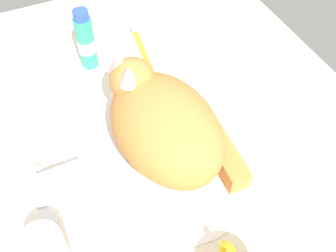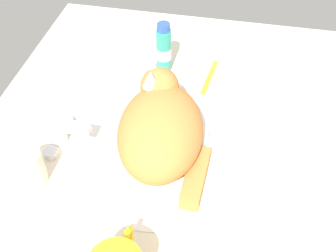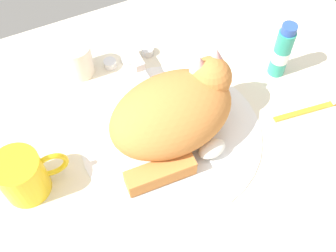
{
  "view_description": "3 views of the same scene",
  "coord_description": "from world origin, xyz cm",
  "views": [
    {
      "loc": [
        -37.75,
        16.75,
        58.29
      ],
      "look_at": [
        1.45,
        -1.09,
        5.44
      ],
      "focal_mm": 42.64,
      "sensor_mm": 36.0,
      "label": 1
    },
    {
      "loc": [
        -53.67,
        -12.16,
        65.38
      ],
      "look_at": [
        2.09,
        -1.08,
        6.88
      ],
      "focal_mm": 43.98,
      "sensor_mm": 36.0,
      "label": 2
    },
    {
      "loc": [
        -19.35,
        -39.69,
        69.43
      ],
      "look_at": [
        -1.61,
        -1.92,
        6.76
      ],
      "focal_mm": 44.04,
      "sensor_mm": 36.0,
      "label": 3
    }
  ],
  "objects": [
    {
      "name": "rinse_cup",
      "position": [
        -11.0,
        23.49,
        3.83
      ],
      "size": [
        6.2,
        6.2,
        7.66
      ],
      "color": "silver",
      "rests_on": "ground_plane"
    },
    {
      "name": "sink_basin",
      "position": [
        0.0,
        0.0,
        0.36
      ],
      "size": [
        36.12,
        36.12,
        0.72
      ],
      "primitive_type": "cylinder",
      "color": "white",
      "rests_on": "ground_plane"
    },
    {
      "name": "cat",
      "position": [
        0.88,
        -0.05,
        7.49
      ],
      "size": [
        26.25,
        19.57,
        15.33
      ],
      "color": "#D17F3D",
      "rests_on": "sink_basin"
    },
    {
      "name": "ground_plane",
      "position": [
        0.0,
        0.0,
        -1.5
      ],
      "size": [
        110.0,
        82.5,
        3.0
      ],
      "primitive_type": "cube",
      "color": "silver"
    },
    {
      "name": "faucet",
      "position": [
        0.0,
        21.13,
        2.39
      ],
      "size": [
        11.91,
        9.22,
        5.69
      ],
      "color": "silver",
      "rests_on": "ground_plane"
    },
    {
      "name": "toothpaste_bottle",
      "position": [
        28.12,
        5.18,
        6.28
      ],
      "size": [
        3.74,
        3.74,
        13.48
      ],
      "color": "teal",
      "rests_on": "ground_plane"
    },
    {
      "name": "toothbrush",
      "position": [
        29.08,
        -6.92,
        0.52
      ],
      "size": [
        15.27,
        3.21,
        1.6
      ],
      "color": "orange",
      "rests_on": "ground_plane"
    }
  ]
}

